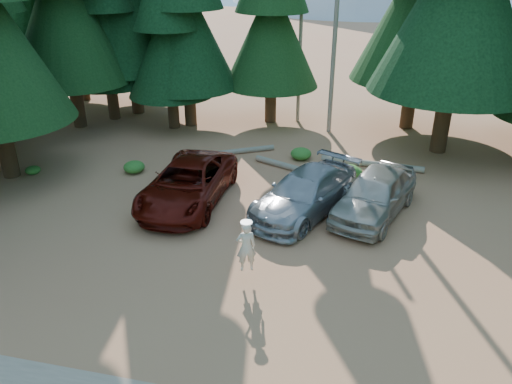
{
  "coord_description": "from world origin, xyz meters",
  "views": [
    {
      "loc": [
        2.73,
        -12.62,
        9.24
      ],
      "look_at": [
        -0.9,
        3.4,
        1.25
      ],
      "focal_mm": 35.0,
      "sensor_mm": 36.0,
      "label": 1
    }
  ],
  "objects_px": {
    "red_pickup": "(188,183)",
    "log_right": "(372,164)",
    "frisbee_player": "(246,246)",
    "silver_minivan_center": "(305,193)",
    "log_left": "(240,151)",
    "log_mid": "(287,166)",
    "silver_minivan_right": "(375,194)"
  },
  "relations": [
    {
      "from": "frisbee_player",
      "to": "silver_minivan_right",
      "type": "bearing_deg",
      "value": -148.56
    },
    {
      "from": "frisbee_player",
      "to": "log_mid",
      "type": "xyz_separation_m",
      "value": [
        -0.21,
        8.85,
        -1.06
      ]
    },
    {
      "from": "log_left",
      "to": "log_right",
      "type": "xyz_separation_m",
      "value": [
        6.51,
        -0.31,
        0.02
      ]
    },
    {
      "from": "frisbee_player",
      "to": "log_mid",
      "type": "distance_m",
      "value": 8.91
    },
    {
      "from": "log_mid",
      "to": "log_right",
      "type": "bearing_deg",
      "value": 40.37
    },
    {
      "from": "log_left",
      "to": "log_mid",
      "type": "relative_size",
      "value": 1.04
    },
    {
      "from": "frisbee_player",
      "to": "log_right",
      "type": "relative_size",
      "value": 0.35
    },
    {
      "from": "log_right",
      "to": "frisbee_player",
      "type": "bearing_deg",
      "value": -105.03
    },
    {
      "from": "red_pickup",
      "to": "frisbee_player",
      "type": "relative_size",
      "value": 3.66
    },
    {
      "from": "silver_minivan_center",
      "to": "log_right",
      "type": "height_order",
      "value": "silver_minivan_center"
    },
    {
      "from": "log_right",
      "to": "silver_minivan_center",
      "type": "bearing_deg",
      "value": -110.66
    },
    {
      "from": "frisbee_player",
      "to": "log_right",
      "type": "xyz_separation_m",
      "value": [
        3.63,
        9.99,
        -1.05
      ]
    },
    {
      "from": "red_pickup",
      "to": "silver_minivan_right",
      "type": "relative_size",
      "value": 1.17
    },
    {
      "from": "silver_minivan_center",
      "to": "log_right",
      "type": "distance_m",
      "value": 5.79
    },
    {
      "from": "silver_minivan_center",
      "to": "log_left",
      "type": "distance_m",
      "value": 6.85
    },
    {
      "from": "red_pickup",
      "to": "log_right",
      "type": "xyz_separation_m",
      "value": [
        7.19,
        5.34,
        -0.69
      ]
    },
    {
      "from": "silver_minivan_center",
      "to": "log_left",
      "type": "height_order",
      "value": "silver_minivan_center"
    },
    {
      "from": "frisbee_player",
      "to": "log_right",
      "type": "distance_m",
      "value": 10.68
    },
    {
      "from": "red_pickup",
      "to": "log_right",
      "type": "bearing_deg",
      "value": 36.75
    },
    {
      "from": "silver_minivan_center",
      "to": "log_left",
      "type": "xyz_separation_m",
      "value": [
        -4.03,
        5.5,
        -0.69
      ]
    },
    {
      "from": "log_left",
      "to": "log_mid",
      "type": "xyz_separation_m",
      "value": [
        2.67,
        -1.45,
        0.01
      ]
    },
    {
      "from": "log_left",
      "to": "log_right",
      "type": "height_order",
      "value": "log_right"
    },
    {
      "from": "frisbee_player",
      "to": "red_pickup",
      "type": "bearing_deg",
      "value": -75.38
    },
    {
      "from": "log_mid",
      "to": "log_right",
      "type": "distance_m",
      "value": 4.01
    },
    {
      "from": "red_pickup",
      "to": "log_mid",
      "type": "xyz_separation_m",
      "value": [
        3.35,
        4.2,
        -0.7
      ]
    },
    {
      "from": "red_pickup",
      "to": "log_left",
      "type": "height_order",
      "value": "red_pickup"
    },
    {
      "from": "silver_minivan_center",
      "to": "silver_minivan_right",
      "type": "distance_m",
      "value": 2.66
    },
    {
      "from": "silver_minivan_right",
      "to": "log_mid",
      "type": "bearing_deg",
      "value": 156.96
    },
    {
      "from": "log_left",
      "to": "frisbee_player",
      "type": "bearing_deg",
      "value": -104.51
    },
    {
      "from": "silver_minivan_center",
      "to": "log_mid",
      "type": "relative_size",
      "value": 1.62
    },
    {
      "from": "silver_minivan_right",
      "to": "log_mid",
      "type": "relative_size",
      "value": 1.49
    },
    {
      "from": "log_mid",
      "to": "log_right",
      "type": "height_order",
      "value": "log_right"
    }
  ]
}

